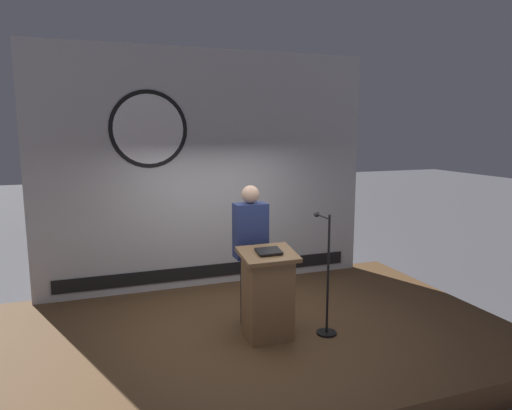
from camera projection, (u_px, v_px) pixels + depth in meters
ground_plane at (249, 353)px, 5.80m from camera, size 40.00×40.00×0.00m
stage_platform at (249, 341)px, 5.78m from camera, size 6.40×4.00×0.30m
banner_display at (208, 171)px, 7.16m from camera, size 5.14×0.12×3.59m
podium at (268, 294)px, 5.45m from camera, size 0.64×0.50×1.08m
speaker_person at (251, 254)px, 5.82m from camera, size 0.40×0.26×1.75m
microphone_stand at (326, 293)px, 5.59m from camera, size 0.24×0.47×1.45m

